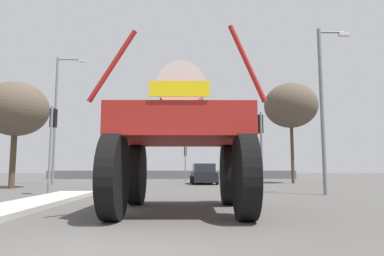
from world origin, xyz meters
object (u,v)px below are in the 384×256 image
Objects in this scene: traffic_signal_near_right at (260,135)px; bare_tree_right at (291,106)px; streetlight_near_right at (324,101)px; sedan_ahead at (204,174)px; streetlight_far_left at (58,113)px; traffic_signal_near_left at (52,130)px; oversize_sprayer at (182,137)px; bare_tree_left at (16,109)px; traffic_signal_far_left at (185,155)px.

bare_tree_right is (5.13, 11.51, 3.45)m from traffic_signal_near_right.
bare_tree_right is (2.21, 11.74, 1.91)m from streetlight_near_right.
sedan_ahead is 11.71m from streetlight_far_left.
traffic_signal_near_left is 9.47m from traffic_signal_near_right.
streetlight_far_left reaches higher than traffic_signal_near_left.
bare_tree_right reaches higher than traffic_signal_near_right.
bare_tree_left is at bearing 43.41° from oversize_sprayer.
traffic_signal_near_right is at bearing -20.41° from bare_tree_left.
oversize_sprayer is at bearing -45.58° from traffic_signal_near_left.
streetlight_far_left is at bearing 31.54° from oversize_sprayer.
bare_tree_left is 19.84m from bare_tree_right.
oversize_sprayer is 0.71× the size of bare_tree_right.
streetlight_near_right is at bearing -100.64° from bare_tree_right.
traffic_signal_near_left is 0.52× the size of streetlight_near_right.
streetlight_near_right is at bearing -4.58° from traffic_signal_near_right.
traffic_signal_near_left is at bearing -50.92° from bare_tree_left.
sedan_ahead is 11.00m from traffic_signal_near_right.
sedan_ahead is 1.04× the size of traffic_signal_near_left.
streetlight_near_right reaches higher than oversize_sprayer.
oversize_sprayer reaches higher than traffic_signal_near_right.
sedan_ahead is at bearing -4.37° from oversize_sprayer.
traffic_signal_near_left reaches higher than traffic_signal_far_left.
streetlight_near_right reaches higher than bare_tree_left.
oversize_sprayer is 16.74m from sedan_ahead.
oversize_sprayer is 18.40m from streetlight_far_left.
oversize_sprayer is 8.39m from traffic_signal_near_left.
oversize_sprayer is 15.07m from bare_tree_left.
sedan_ahead is 6.76m from traffic_signal_far_left.
streetlight_near_right is 0.82× the size of streetlight_far_left.
traffic_signal_near_left is at bearing 143.03° from sedan_ahead.
oversize_sprayer is 1.42× the size of traffic_signal_near_left.
bare_tree_left is (-10.28, -12.00, 2.31)m from traffic_signal_far_left.
sedan_ahead is 0.54× the size of streetlight_near_right.
streetlight_near_right is at bearing -32.37° from streetlight_far_left.
sedan_ahead is at bearing 100.48° from traffic_signal_near_right.
traffic_signal_near_right is at bearing -37.27° from streetlight_far_left.
traffic_signal_far_left is (-3.29, 17.05, -0.35)m from traffic_signal_near_right.
streetlight_far_left is 4.75m from bare_tree_left.
traffic_signal_near_right is at bearing 175.42° from streetlight_near_right.
traffic_signal_far_left is 18.47m from streetlight_near_right.
traffic_signal_near_left reaches higher than sedan_ahead.
traffic_signal_near_left is 12.47m from streetlight_near_right.
oversize_sprayer is 0.89× the size of bare_tree_left.
oversize_sprayer is 8.97m from streetlight_near_right.
sedan_ahead is at bearing 25.70° from bare_tree_left.
oversize_sprayer is at bearing -47.92° from bare_tree_left.
bare_tree_left is (-4.10, 5.05, 1.78)m from traffic_signal_near_left.
traffic_signal_far_left is 15.97m from bare_tree_left.
sedan_ahead is at bearing -78.40° from traffic_signal_far_left.
streetlight_far_left reaches higher than streetlight_near_right.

